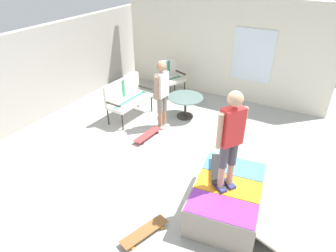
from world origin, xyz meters
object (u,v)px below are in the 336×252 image
at_px(patio_table, 185,103).
at_px(skateboard_spare, 144,232).
at_px(person_watching, 162,91).
at_px(patio_chair_near_house, 170,74).
at_px(skateboard_by_bench, 148,135).
at_px(skateboard_on_ramp, 218,169).
at_px(skate_ramp, 229,199).
at_px(patio_bench, 126,95).
at_px(person_skater, 231,136).

distance_m(patio_table, skateboard_spare, 3.88).
bearing_deg(person_watching, patio_table, -18.43).
xyz_separation_m(patio_chair_near_house, skateboard_by_bench, (-2.44, -0.76, -0.53)).
relative_size(skateboard_by_bench, skateboard_on_ramp, 1.00).
distance_m(patio_chair_near_house, person_watching, 2.04).
distance_m(person_watching, skateboard_on_ramp, 2.66).
bearing_deg(patio_chair_near_house, skate_ramp, -139.48).
height_order(patio_table, person_watching, person_watching).
xyz_separation_m(patio_bench, patio_table, (0.74, -1.31, -0.21)).
xyz_separation_m(patio_chair_near_house, person_skater, (-3.76, -3.07, 0.90)).
distance_m(patio_table, skateboard_on_ramp, 3.02).
relative_size(patio_bench, patio_table, 1.43).
bearing_deg(skateboard_by_bench, person_skater, -119.85).
bearing_deg(patio_bench, patio_chair_near_house, -7.90).
relative_size(skate_ramp, person_watching, 1.20).
xyz_separation_m(skate_ramp, patio_bench, (1.86, 3.40, 0.33)).
relative_size(patio_table, person_watching, 0.54).
relative_size(patio_chair_near_house, person_skater, 0.62).
bearing_deg(patio_chair_near_house, patio_bench, 172.10).
height_order(skate_ramp, person_skater, person_skater).
xyz_separation_m(patio_table, skateboard_spare, (-3.69, -1.16, -0.32)).
relative_size(skateboard_spare, skateboard_on_ramp, 1.01).
distance_m(patio_bench, person_skater, 3.95).
xyz_separation_m(patio_chair_near_house, person_watching, (-1.84, -0.80, 0.36)).
xyz_separation_m(person_watching, skateboard_by_bench, (-0.60, 0.05, -0.88)).
relative_size(patio_bench, patio_chair_near_house, 1.26).
distance_m(patio_table, skateboard_by_bench, 1.41).
relative_size(patio_chair_near_house, patio_table, 1.13).
bearing_deg(patio_bench, skateboard_by_bench, -121.02).
distance_m(person_watching, skateboard_spare, 3.38).
height_order(patio_bench, skateboard_by_bench, patio_bench).
xyz_separation_m(patio_chair_near_house, skateboard_spare, (-4.78, -2.22, -0.53)).
bearing_deg(skate_ramp, patio_table, 38.95).
bearing_deg(person_skater, skateboard_spare, 140.00).
distance_m(patio_bench, patio_table, 1.52).
height_order(person_watching, skateboard_on_ramp, person_watching).
distance_m(skate_ramp, patio_table, 3.34).
xyz_separation_m(patio_bench, patio_chair_near_house, (1.83, -0.25, -0.00)).
bearing_deg(skate_ramp, skateboard_on_ramp, 58.79).
bearing_deg(person_watching, person_skater, -130.33).
bearing_deg(patio_table, patio_chair_near_house, 44.00).
height_order(patio_bench, person_skater, person_skater).
distance_m(patio_chair_near_house, skateboard_spare, 5.29).
distance_m(skateboard_by_bench, skateboard_spare, 2.76).
bearing_deg(skateboard_by_bench, patio_chair_near_house, 17.28).
bearing_deg(skateboard_spare, skateboard_by_bench, 31.88).
relative_size(person_skater, skateboard_on_ramp, 2.00).
bearing_deg(person_skater, patio_bench, 59.79).
bearing_deg(skate_ramp, patio_chair_near_house, 40.52).
bearing_deg(patio_chair_near_house, patio_table, -136.00).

